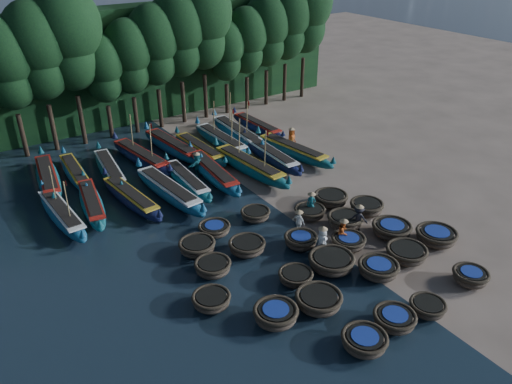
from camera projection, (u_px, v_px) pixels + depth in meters
ground at (299, 224)px, 30.37m from camera, size 120.00×120.00×0.00m
foliage_wall at (140, 64)px, 45.14m from camera, size 40.00×3.00×10.00m
coracle_1 at (364, 341)px, 21.34m from camera, size 2.05×2.05×0.71m
coracle_2 at (394, 319)px, 22.53m from camera, size 2.21×2.21×0.69m
coracle_3 at (428, 307)px, 23.29m from camera, size 2.05×2.05×0.63m
coracle_4 at (470, 276)px, 25.21m from camera, size 1.94×1.94×0.74m
coracle_5 at (276, 314)px, 22.70m from camera, size 2.41×2.41×0.80m
coracle_6 at (319, 300)px, 23.57m from camera, size 2.72×2.72×0.79m
coracle_7 at (378, 269)px, 25.74m from camera, size 2.51×2.51×0.78m
coracle_8 at (406, 253)px, 26.98m from camera, size 2.37×2.37×0.76m
coracle_9 at (436, 236)px, 28.43m from camera, size 2.88×2.88×0.79m
coracle_10 at (211, 300)px, 23.70m from camera, size 2.25×2.25×0.67m
coracle_11 at (296, 276)px, 25.31m from camera, size 1.97×1.97×0.64m
coracle_12 at (331, 262)px, 26.23m from camera, size 2.47×2.47×0.82m
coracle_13 at (348, 241)px, 28.03m from camera, size 2.28×2.28×0.70m
coracle_14 at (392, 229)px, 29.10m from camera, size 2.51×2.51×0.78m
coracle_15 at (213, 267)px, 25.93m from camera, size 1.98×1.98×0.73m
coracle_16 at (247, 246)px, 27.58m from camera, size 2.08×2.08×0.74m
coracle_17 at (301, 240)px, 28.08m from camera, size 2.15×2.15×0.75m
coracle_18 at (345, 220)px, 29.89m from camera, size 2.16×2.16×0.82m
coracle_19 at (367, 207)px, 31.25m from camera, size 2.13×2.13×0.85m
coracle_20 at (197, 246)px, 27.54m from camera, size 2.07×2.07×0.76m
coracle_21 at (214, 229)px, 29.26m from camera, size 2.22×2.22×0.65m
coracle_22 at (255, 214)px, 30.71m from camera, size 2.22×2.22×0.67m
coracle_23 at (310, 212)px, 30.95m from camera, size 2.37×2.37×0.66m
coracle_24 at (331, 198)px, 32.31m from camera, size 2.24×2.24×0.79m
long_boat_0 at (62, 214)px, 30.46m from camera, size 1.79×7.85×3.34m
long_boat_1 at (92, 203)px, 31.71m from camera, size 2.47×7.33×1.31m
long_boat_2 at (131, 197)px, 32.30m from camera, size 2.17×7.76×1.37m
long_boat_3 at (169, 190)px, 33.03m from camera, size 2.28×8.71×1.54m
long_boat_4 at (187, 180)px, 34.53m from camera, size 1.58×7.45×1.31m
long_boat_5 at (213, 172)px, 35.51m from camera, size 2.14×8.46×1.49m
long_boat_6 at (249, 166)px, 36.32m from camera, size 2.30×9.02×3.84m
long_boat_7 at (270, 155)px, 38.13m from camera, size 1.78×8.25×1.45m
long_boat_8 at (293, 150)px, 38.89m from camera, size 2.64×8.43×1.50m
long_boat_9 at (48, 178)px, 34.69m from camera, size 2.56×8.36×1.48m
long_boat_10 at (75, 172)px, 35.67m from camera, size 1.63×7.25×1.28m
long_boat_11 at (110, 169)px, 36.03m from camera, size 2.23×7.71×1.37m
long_boat_12 at (141, 157)px, 37.86m from camera, size 2.62×8.39×3.60m
long_boat_13 at (172, 146)px, 39.61m from camera, size 2.35×8.60×1.52m
long_boat_14 at (200, 149)px, 39.23m from camera, size 1.66×7.76×1.37m
long_boat_15 at (221, 140)px, 40.74m from camera, size 1.59×8.36×3.55m
long_boat_16 at (237, 132)px, 42.17m from camera, size 2.01×8.79×3.74m
long_boat_17 at (257, 126)px, 43.75m from camera, size 1.58×7.59×1.34m
fisherman_0 at (322, 240)px, 27.25m from camera, size 0.66×0.90×1.89m
fisherman_1 at (311, 203)px, 30.92m from camera, size 0.67×0.66×1.76m
fisherman_2 at (343, 231)px, 28.17m from camera, size 0.93×0.86×1.75m
fisherman_3 at (358, 218)px, 29.35m from camera, size 1.19×1.24×1.89m
fisherman_4 at (299, 221)px, 29.12m from camera, size 0.56×0.94×1.70m
fisherman_5 at (197, 164)px, 35.93m from camera, size 1.65×1.17×1.92m
fisherman_6 at (291, 139)px, 39.99m from camera, size 1.02×0.82×2.01m
tree_2 at (6, 63)px, 35.87m from camera, size 4.51×4.51×10.63m
tree_3 at (37, 49)px, 36.68m from camera, size 4.92×4.92×11.60m
tree_4 at (67, 37)px, 37.50m from camera, size 5.34×5.34×12.58m
tree_5 at (102, 68)px, 39.91m from camera, size 3.68×3.68×8.68m
tree_6 at (129, 56)px, 40.73m from camera, size 4.09×4.09×9.65m
tree_7 at (154, 44)px, 41.54m from camera, size 4.51×4.51×10.63m
tree_8 at (178, 33)px, 42.35m from camera, size 4.92×4.92×11.60m
tree_9 at (202, 22)px, 43.17m from camera, size 5.34×5.34×12.58m
tree_10 at (226, 50)px, 45.58m from camera, size 3.68×3.68×8.68m
tree_11 at (246, 40)px, 46.39m from camera, size 4.09×4.09×9.65m
tree_12 at (267, 30)px, 47.21m from camera, size 4.51×4.51×10.63m
tree_13 at (286, 20)px, 48.02m from camera, size 4.92×4.92×11.60m
tree_14 at (305, 10)px, 48.83m from camera, size 5.34×5.34×12.58m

